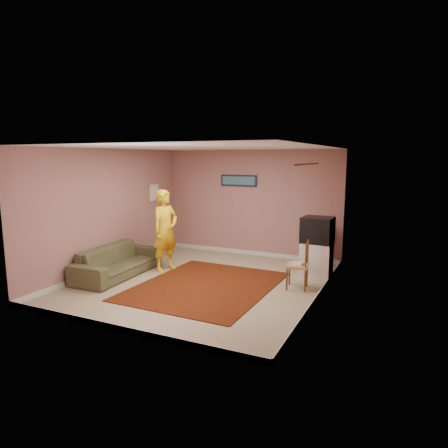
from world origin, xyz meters
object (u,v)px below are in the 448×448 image
at_px(chair_a, 319,239).
at_px(person, 165,230).
at_px(crt_tv, 317,230).
at_px(sofa, 118,261).
at_px(chair_b, 298,260).
at_px(tv_cabinet, 316,261).

bearing_deg(chair_a, person, -157.53).
relative_size(crt_tv, sofa, 0.30).
bearing_deg(person, chair_a, -42.73).
relative_size(crt_tv, chair_a, 1.15).
bearing_deg(chair_b, chair_a, 171.00).
bearing_deg(crt_tv, chair_b, -101.05).
xyz_separation_m(crt_tv, sofa, (-3.74, -1.52, -0.69)).
height_order(tv_cabinet, person, person).
distance_m(chair_a, sofa, 4.40).
height_order(chair_b, person, person).
distance_m(crt_tv, sofa, 4.10).
relative_size(chair_a, person, 0.31).
height_order(crt_tv, sofa, crt_tv).
distance_m(crt_tv, chair_b, 0.90).
bearing_deg(person, crt_tv, -60.37).
xyz_separation_m(crt_tv, person, (-3.07, -0.75, -0.13)).
relative_size(chair_a, chair_b, 1.11).
bearing_deg(crt_tv, tv_cabinet, 0.00).
xyz_separation_m(chair_b, person, (-2.89, 0.01, 0.32)).
xyz_separation_m(chair_a, sofa, (-3.58, -2.54, -0.30)).
height_order(chair_a, chair_b, chair_a).
height_order(tv_cabinet, chair_b, chair_b).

